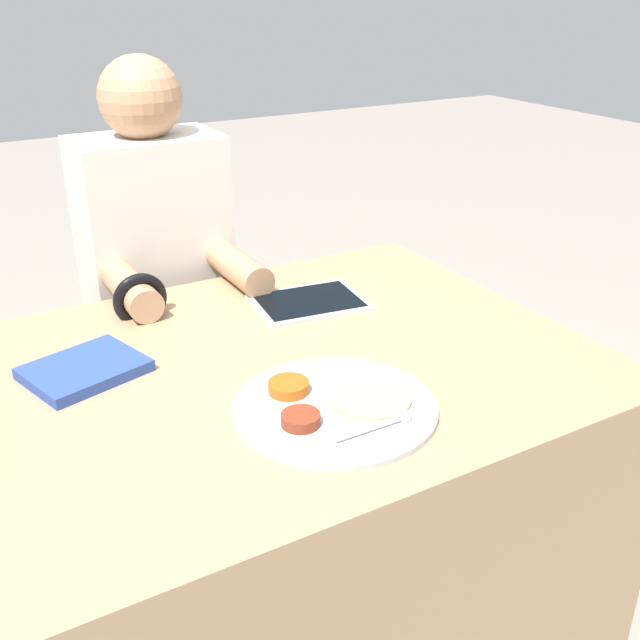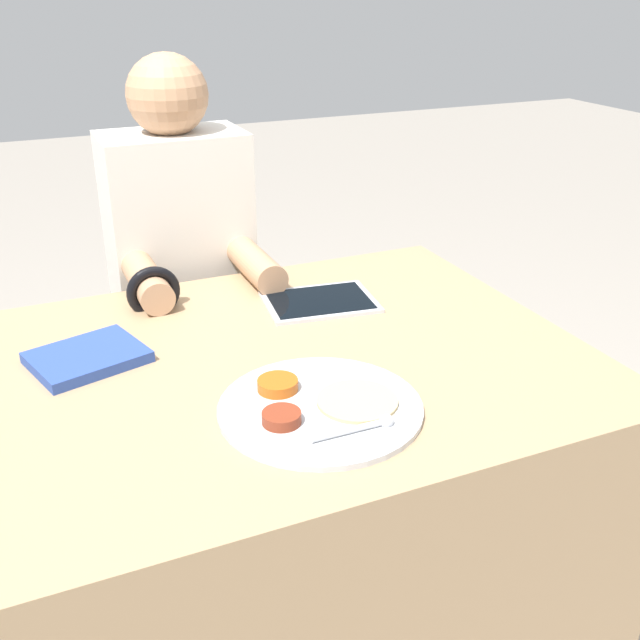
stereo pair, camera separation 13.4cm
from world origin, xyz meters
TOP-DOWN VIEW (x-y plane):
  - dining_table at (0.00, 0.00)m, footprint 1.25×0.85m
  - thali_tray at (0.07, -0.19)m, footprint 0.32×0.32m
  - red_notebook at (-0.24, 0.12)m, footprint 0.22×0.19m
  - tablet_device at (0.24, 0.19)m, footprint 0.24×0.19m
  - person_diner at (0.04, 0.57)m, footprint 0.34×0.42m

SIDE VIEW (x-z plane):
  - dining_table at x=0.00m, z-range 0.00..0.72m
  - person_diner at x=0.04m, z-range -0.03..1.16m
  - tablet_device at x=0.24m, z-range 0.72..0.72m
  - thali_tray at x=0.07m, z-range 0.71..0.74m
  - red_notebook at x=-0.24m, z-range 0.71..0.73m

